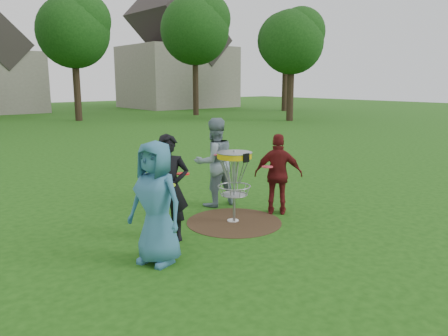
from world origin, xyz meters
TOP-DOWN VIEW (x-y plane):
  - ground at (0.00, 0.00)m, footprint 100.00×100.00m
  - dirt_patch at (0.00, 0.00)m, footprint 1.80×1.80m
  - player_blue at (-2.08, -0.69)m, footprint 0.85×1.03m
  - player_black at (-1.43, -0.01)m, footprint 0.78×0.72m
  - player_grey at (0.44, 1.15)m, footprint 1.01×0.85m
  - player_maroon at (1.04, -0.13)m, footprint 0.93×0.97m
  - disc_on_grass at (0.03, 0.06)m, footprint 0.22×0.22m
  - disc_golf_basket at (0.00, -0.00)m, footprint 0.66×0.67m
  - held_discs at (-0.47, 0.05)m, footprint 2.80×1.71m
  - house_row at (4.78, 33.07)m, footprint 44.50×10.65m

SIDE VIEW (x-z plane):
  - ground at x=0.00m, z-range 0.00..0.00m
  - dirt_patch at x=0.00m, z-range 0.00..0.01m
  - disc_on_grass at x=0.03m, z-range 0.00..0.02m
  - player_maroon at x=1.04m, z-range 0.00..1.61m
  - player_black at x=-1.43m, z-range 0.00..1.78m
  - player_blue at x=-2.08m, z-range 0.00..1.81m
  - player_grey at x=0.44m, z-range 0.00..1.88m
  - disc_golf_basket at x=0.00m, z-range 0.33..1.71m
  - held_discs at x=-0.47m, z-range 1.00..1.17m
  - house_row at x=4.78m, z-range -1.67..9.95m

